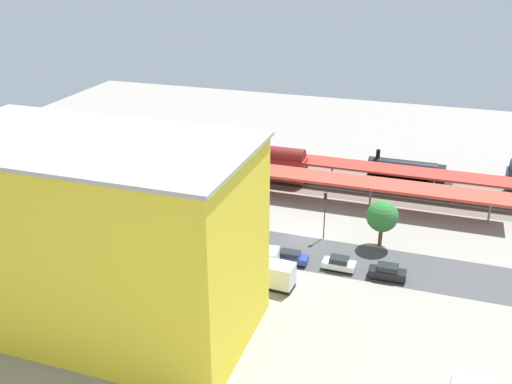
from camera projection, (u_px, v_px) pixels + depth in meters
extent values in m
plane|color=gray|center=(304.00, 236.00, 81.00)|extent=(157.65, 157.65, 0.00)
cube|color=#665E54|center=(334.00, 181.00, 99.73)|extent=(98.70, 15.59, 0.01)
cube|color=#424244|center=(296.00, 251.00, 77.04)|extent=(98.64, 10.25, 0.01)
cube|color=#9E9EA8|center=(338.00, 172.00, 103.05)|extent=(98.52, 1.38, 0.12)
cube|color=#9E9EA8|center=(336.00, 175.00, 101.79)|extent=(98.52, 1.38, 0.12)
cube|color=#9E9EA8|center=(331.00, 185.00, 97.52)|extent=(98.52, 1.38, 0.12)
cube|color=#9E9EA8|center=(329.00, 188.00, 96.27)|extent=(98.52, 1.38, 0.12)
cube|color=#C63D2D|center=(316.00, 177.00, 90.97)|extent=(57.83, 5.82, 0.43)
cylinder|color=slate|center=(490.00, 211.00, 84.13)|extent=(0.30, 0.30, 3.75)
cylinder|color=slate|center=(370.00, 196.00, 89.25)|extent=(0.30, 0.30, 3.75)
cylinder|color=slate|center=(264.00, 182.00, 94.36)|extent=(0.30, 0.30, 3.75)
cylinder|color=slate|center=(168.00, 170.00, 99.47)|extent=(0.30, 0.30, 3.75)
cube|color=#A82D23|center=(383.00, 169.00, 94.96)|extent=(55.87, 5.41, 0.35)
cylinder|color=slate|center=(434.00, 186.00, 93.26)|extent=(0.30, 0.30, 3.52)
cylinder|color=slate|center=(332.00, 173.00, 98.20)|extent=(0.30, 0.30, 3.52)
cylinder|color=slate|center=(240.00, 162.00, 103.14)|extent=(0.30, 0.30, 3.52)
cube|color=black|center=(409.00, 180.00, 98.76)|extent=(14.25, 2.87, 1.00)
cylinder|color=black|center=(402.00, 168.00, 98.37)|extent=(11.54, 3.13, 2.98)
cube|color=black|center=(437.00, 177.00, 96.99)|extent=(2.75, 3.22, 3.40)
cylinder|color=black|center=(378.00, 154.00, 98.75)|extent=(0.70, 0.70, 1.40)
cube|color=black|center=(256.00, 177.00, 100.58)|extent=(16.07, 2.66, 0.60)
cube|color=maroon|center=(256.00, 165.00, 99.69)|extent=(17.86, 3.29, 3.91)
cylinder|color=maroon|center=(256.00, 153.00, 98.81)|extent=(17.15, 3.28, 3.07)
cube|color=black|center=(387.00, 277.00, 70.76)|extent=(3.83, 1.80, 0.30)
cube|color=black|center=(387.00, 273.00, 70.53)|extent=(4.56, 1.88, 0.90)
cube|color=#1E2328|center=(388.00, 268.00, 70.21)|extent=(2.56, 1.63, 0.69)
cube|color=black|center=(339.00, 268.00, 72.77)|extent=(3.49, 1.93, 0.30)
cube|color=silver|center=(339.00, 264.00, 72.56)|extent=(4.15, 2.03, 0.76)
cube|color=#1E2328|center=(339.00, 260.00, 72.28)|extent=(2.34, 1.74, 0.63)
cube|color=black|center=(290.00, 262.00, 74.26)|extent=(3.94, 1.74, 0.30)
cube|color=navy|center=(290.00, 258.00, 74.04)|extent=(4.69, 1.83, 0.79)
cube|color=#1E2328|center=(290.00, 253.00, 73.78)|extent=(2.63, 1.58, 0.53)
cube|color=black|center=(242.00, 255.00, 75.79)|extent=(3.44, 1.89, 0.30)
cube|color=silver|center=(242.00, 252.00, 75.59)|extent=(4.09, 1.98, 0.72)
cube|color=#1E2328|center=(242.00, 247.00, 75.32)|extent=(2.31, 1.72, 0.61)
cube|color=black|center=(200.00, 249.00, 77.32)|extent=(3.49, 1.67, 0.30)
cube|color=maroon|center=(200.00, 246.00, 77.12)|extent=(4.15, 1.74, 0.71)
cube|color=#1E2328|center=(199.00, 241.00, 76.86)|extent=(2.33, 1.52, 0.58)
cube|color=black|center=(156.00, 240.00, 79.64)|extent=(3.39, 1.77, 0.30)
cube|color=navy|center=(156.00, 236.00, 79.42)|extent=(4.03, 1.85, 0.81)
cube|color=#1E2328|center=(155.00, 232.00, 79.15)|extent=(2.26, 1.62, 0.56)
cube|color=black|center=(115.00, 232.00, 81.85)|extent=(3.79, 1.95, 0.30)
cube|color=silver|center=(114.00, 229.00, 81.65)|extent=(4.50, 2.06, 0.70)
cube|color=#1E2328|center=(114.00, 225.00, 81.39)|extent=(2.55, 1.75, 0.59)
cube|color=black|center=(77.00, 228.00, 82.90)|extent=(4.05, 1.84, 0.30)
cube|color=gray|center=(76.00, 225.00, 82.68)|extent=(4.82, 1.93, 0.81)
cube|color=#1E2328|center=(76.00, 221.00, 82.41)|extent=(2.71, 1.68, 0.58)
cube|color=yellow|center=(98.00, 239.00, 58.88)|extent=(31.80, 16.75, 20.27)
cube|color=#ADA89E|center=(86.00, 142.00, 54.77)|extent=(32.41, 17.36, 0.40)
cube|color=black|center=(242.00, 269.00, 72.41)|extent=(9.26, 2.94, 0.50)
cube|color=silver|center=(251.00, 258.00, 71.48)|extent=(6.99, 3.02, 2.93)
cube|color=#334C8C|center=(216.00, 255.00, 72.54)|extent=(2.48, 2.68, 2.56)
cube|color=black|center=(255.00, 281.00, 69.86)|extent=(9.71, 3.00, 0.50)
cube|color=silver|center=(264.00, 271.00, 68.81)|extent=(7.38, 3.08, 2.69)
cube|color=silver|center=(228.00, 264.00, 70.50)|extent=(2.54, 2.72, 2.58)
cylinder|color=brown|center=(166.00, 206.00, 86.55)|extent=(0.40, 0.40, 3.08)
sphere|color=#38843D|center=(164.00, 188.00, 85.37)|extent=(4.06, 4.06, 4.06)
cylinder|color=brown|center=(380.00, 236.00, 77.88)|extent=(0.53, 0.53, 2.97)
sphere|color=#2D7233|center=(382.00, 216.00, 76.69)|extent=(4.27, 4.27, 4.27)
cylinder|color=brown|center=(119.00, 199.00, 89.32)|extent=(0.42, 0.42, 2.78)
sphere|color=#28662D|center=(117.00, 179.00, 87.99)|extent=(5.57, 5.57, 5.57)
cylinder|color=brown|center=(229.00, 211.00, 84.15)|extent=(0.37, 0.37, 3.90)
sphere|color=#28662D|center=(228.00, 186.00, 82.61)|extent=(5.49, 5.49, 5.49)
cylinder|color=brown|center=(122.00, 195.00, 89.51)|extent=(0.51, 0.51, 3.86)
sphere|color=#2D7233|center=(120.00, 174.00, 88.13)|extent=(4.45, 4.45, 4.45)
cylinder|color=brown|center=(239.00, 217.00, 83.00)|extent=(0.60, 0.60, 3.13)
sphere|color=#28662D|center=(239.00, 197.00, 81.72)|extent=(4.68, 4.68, 4.68)
cylinder|color=#333333|center=(324.00, 219.00, 79.23)|extent=(0.16, 0.16, 5.99)
cube|color=black|center=(326.00, 196.00, 77.86)|extent=(0.36, 0.36, 0.90)
sphere|color=red|center=(324.00, 194.00, 77.81)|extent=(0.20, 0.20, 0.20)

